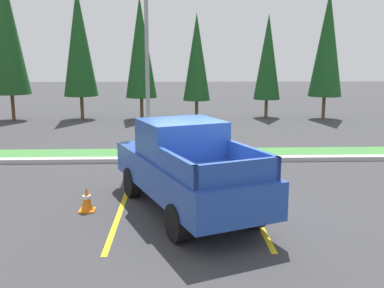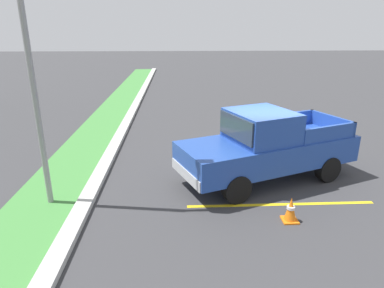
% 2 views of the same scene
% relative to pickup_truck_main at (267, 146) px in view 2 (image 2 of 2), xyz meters
% --- Properties ---
extents(ground_plane, '(120.00, 120.00, 0.00)m').
position_rel_pickup_truck_main_xyz_m(ground_plane, '(0.48, -0.07, -1.04)').
color(ground_plane, '#38383A').
extents(parking_line_near, '(0.12, 4.80, 0.01)m').
position_rel_pickup_truck_main_xyz_m(parking_line_near, '(-1.53, -0.05, -1.04)').
color(parking_line_near, yellow).
rests_on(parking_line_near, ground).
extents(parking_line_far, '(0.12, 4.80, 0.01)m').
position_rel_pickup_truck_main_xyz_m(parking_line_far, '(1.57, -0.05, -1.04)').
color(parking_line_far, yellow).
rests_on(parking_line_far, ground).
extents(curb_strip, '(56.00, 0.40, 0.15)m').
position_rel_pickup_truck_main_xyz_m(curb_strip, '(0.48, 4.93, -0.97)').
color(curb_strip, '#B2B2AD').
rests_on(curb_strip, ground).
extents(grass_median, '(56.00, 1.80, 0.06)m').
position_rel_pickup_truck_main_xyz_m(grass_median, '(0.48, 6.03, -1.01)').
color(grass_median, '#42843D').
rests_on(grass_median, ground).
extents(pickup_truck_main, '(3.70, 5.54, 2.10)m').
position_rel_pickup_truck_main_xyz_m(pickup_truck_main, '(0.00, 0.00, 0.00)').
color(pickup_truck_main, black).
rests_on(pickup_truck_main, ground).
extents(street_light, '(0.24, 1.49, 6.46)m').
position_rel_pickup_truck_main_xyz_m(street_light, '(-1.21, 5.67, 2.73)').
color(street_light, gray).
rests_on(street_light, ground).
extents(traffic_cone, '(0.36, 0.36, 0.60)m').
position_rel_pickup_truck_main_xyz_m(traffic_cone, '(-2.30, -0.02, -0.75)').
color(traffic_cone, orange).
rests_on(traffic_cone, ground).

